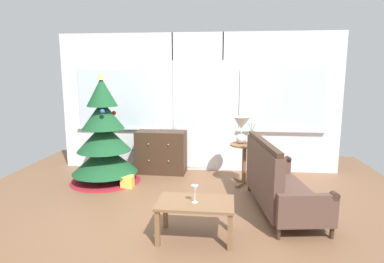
{
  "coord_description": "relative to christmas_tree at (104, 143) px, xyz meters",
  "views": [
    {
      "loc": [
        0.5,
        -3.96,
        1.79
      ],
      "look_at": [
        0.05,
        0.55,
        1.0
      ],
      "focal_mm": 30.42,
      "sensor_mm": 36.0,
      "label": 1
    }
  ],
  "objects": [
    {
      "name": "flower_vase",
      "position": [
        2.44,
        0.03,
        0.12
      ],
      "size": [
        0.11,
        0.1,
        0.35
      ],
      "color": "tan",
      "rests_on": "side_table"
    },
    {
      "name": "coffee_table",
      "position": [
        1.7,
        -1.8,
        -0.32
      ],
      "size": [
        0.85,
        0.53,
        0.42
      ],
      "color": "brown",
      "rests_on": "ground"
    },
    {
      "name": "gift_box",
      "position": [
        0.46,
        -0.26,
        -0.58
      ],
      "size": [
        0.19,
        0.17,
        0.19
      ],
      "primitive_type": "cube",
      "color": "#D8C64C",
      "rests_on": "ground"
    },
    {
      "name": "side_table",
      "position": [
        2.34,
        0.09,
        -0.19
      ],
      "size": [
        0.5,
        0.48,
        0.68
      ],
      "color": "brown",
      "rests_on": "ground"
    },
    {
      "name": "back_wall_with_door",
      "position": [
        1.5,
        0.89,
        0.6
      ],
      "size": [
        5.2,
        0.14,
        2.55
      ],
      "color": "white",
      "rests_on": "ground"
    },
    {
      "name": "dresser_cabinet",
      "position": [
        0.85,
        0.6,
        -0.28
      ],
      "size": [
        0.91,
        0.47,
        0.78
      ],
      "color": "#3D281C",
      "rests_on": "ground"
    },
    {
      "name": "settee_sofa",
      "position": [
        2.7,
        -0.96,
        -0.3
      ],
      "size": [
        0.91,
        1.72,
        0.96
      ],
      "color": "#3D281C",
      "rests_on": "ground"
    },
    {
      "name": "table_lamp",
      "position": [
        2.28,
        0.13,
        0.29
      ],
      "size": [
        0.28,
        0.28,
        0.44
      ],
      "color": "silver",
      "rests_on": "side_table"
    },
    {
      "name": "christmas_tree",
      "position": [
        0.0,
        0.0,
        0.0
      ],
      "size": [
        1.18,
        1.18,
        1.84
      ],
      "color": "#4C331E",
      "rests_on": "ground"
    },
    {
      "name": "ground_plane",
      "position": [
        1.5,
        -1.19,
        -0.67
      ],
      "size": [
        6.76,
        6.76,
        0.0
      ],
      "primitive_type": "plane",
      "color": "brown"
    },
    {
      "name": "wine_glass",
      "position": [
        1.69,
        -1.82,
        -0.11
      ],
      "size": [
        0.08,
        0.08,
        0.2
      ],
      "color": "silver",
      "rests_on": "coffee_table"
    }
  ]
}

